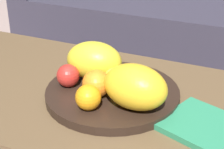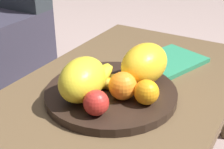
% 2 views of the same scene
% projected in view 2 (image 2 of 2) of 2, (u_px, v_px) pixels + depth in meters
% --- Properties ---
extents(coffee_table, '(1.27, 0.62, 0.41)m').
position_uv_depth(coffee_table, '(104.00, 115.00, 0.93)').
color(coffee_table, brown).
rests_on(coffee_table, ground_plane).
extents(fruit_bowl, '(0.39, 0.39, 0.03)m').
position_uv_depth(fruit_bowl, '(112.00, 93.00, 0.94)').
color(fruit_bowl, black).
rests_on(fruit_bowl, coffee_table).
extents(melon_large_front, '(0.19, 0.14, 0.12)m').
position_uv_depth(melon_large_front, '(144.00, 64.00, 0.95)').
color(melon_large_front, yellow).
rests_on(melon_large_front, fruit_bowl).
extents(melon_smaller_beside, '(0.18, 0.14, 0.12)m').
position_uv_depth(melon_smaller_beside, '(82.00, 79.00, 0.87)').
color(melon_smaller_beside, yellow).
rests_on(melon_smaller_beside, fruit_bowl).
extents(orange_front, '(0.07, 0.07, 0.07)m').
position_uv_depth(orange_front, '(146.00, 92.00, 0.85)').
color(orange_front, orange).
rests_on(orange_front, fruit_bowl).
extents(orange_left, '(0.08, 0.08, 0.08)m').
position_uv_depth(orange_left, '(123.00, 86.00, 0.87)').
color(orange_left, orange).
rests_on(orange_left, fruit_bowl).
extents(apple_front, '(0.07, 0.07, 0.07)m').
position_uv_depth(apple_front, '(96.00, 103.00, 0.81)').
color(apple_front, red).
rests_on(apple_front, fruit_bowl).
extents(banana_bunch, '(0.17, 0.15, 0.06)m').
position_uv_depth(banana_bunch, '(100.00, 80.00, 0.93)').
color(banana_bunch, gold).
rests_on(banana_bunch, fruit_bowl).
extents(magazine, '(0.30, 0.25, 0.02)m').
position_uv_depth(magazine, '(168.00, 62.00, 1.15)').
color(magazine, '#2D875E').
rests_on(magazine, coffee_table).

